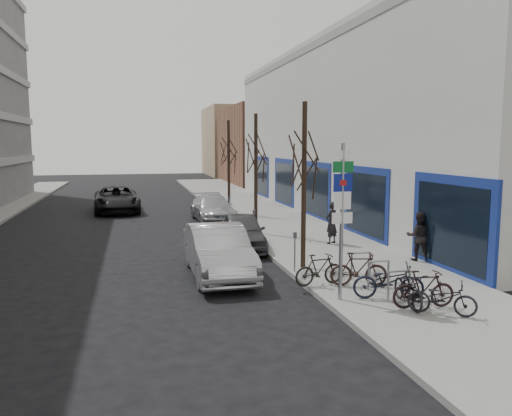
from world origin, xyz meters
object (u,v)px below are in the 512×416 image
parked_car_back (213,208)px  pedestrian_far (419,236)px  bike_far_curb (442,295)px  pedestrian_near (331,223)px  tree_mid (256,145)px  bike_mid_curb (389,278)px  bike_mid_inner (319,269)px  bike_rack (379,271)px  parked_car_mid (242,232)px  meter_front (295,248)px  tree_near (304,146)px  bike_near_left (409,285)px  meter_back (229,206)px  bike_near_right (424,289)px  parked_car_front (218,251)px  tree_far (229,145)px  lane_car (117,199)px  bike_far_inner (359,269)px  highway_sign_pole (342,212)px  meter_mid (254,222)px

parked_car_back → pedestrian_far: pedestrian_far is taller
bike_far_curb → pedestrian_near: pedestrian_near is taller
tree_mid → parked_car_back: (-1.20, 4.88, -3.40)m
pedestrian_far → bike_mid_curb: bearing=74.9°
bike_mid_inner → bike_far_curb: bike_far_curb is taller
bike_rack → parked_car_mid: parked_car_mid is taller
meter_front → pedestrian_near: size_ratio=0.74×
tree_near → pedestrian_near: tree_near is taller
meter_front → bike_near_left: (1.72, -3.84, -0.25)m
meter_back → bike_mid_inner: size_ratio=0.83×
bike_near_right → pedestrian_near: 8.09m
bike_mid_curb → parked_car_front: parked_car_front is taller
bike_mid_inner → pedestrian_far: bearing=-72.9°
tree_far → bike_mid_curb: bearing=-86.5°
bike_rack → meter_front: meter_front is taller
tree_far → meter_back: tree_far is taller
bike_mid_curb → parked_car_mid: size_ratio=0.43×
bike_near_right → bike_far_curb: 0.56m
bike_near_right → parked_car_front: (-4.32, 4.71, 0.16)m
bike_near_right → lane_car: 22.54m
meter_back → tree_near: bearing=-87.5°
bike_rack → tree_near: bearing=112.5°
bike_far_inner → pedestrian_near: bearing=-1.2°
parked_car_front → bike_mid_curb: bearing=-45.5°
highway_sign_pole → bike_near_right: highway_sign_pole is taller
meter_mid → meter_back: bearing=90.0°
bike_far_inner → parked_car_front: (-3.61, 2.56, 0.15)m
bike_rack → pedestrian_far: 4.16m
bike_rack → bike_far_curb: (0.48, -2.25, -0.03)m
meter_back → lane_car: bearing=134.7°
bike_mid_curb → bike_mid_inner: (-1.28, 1.66, -0.09)m
parked_car_front → tree_mid: bearing=66.1°
meter_back → parked_car_mid: 6.66m
meter_front → pedestrian_far: (4.65, 0.47, 0.09)m
highway_sign_pole → bike_far_inner: 2.32m
bike_near_left → bike_far_curb: (0.41, -0.81, -0.03)m
meter_mid → pedestrian_near: (2.85, -1.58, 0.09)m
bike_near_left → bike_far_curb: size_ratio=1.07×
tree_mid → pedestrian_far: size_ratio=3.20×
highway_sign_pole → bike_far_curb: highway_sign_pole is taller
bike_mid_curb → pedestrian_near: 7.32m
bike_far_inner → bike_far_curb: bearing=-148.1°
highway_sign_pole → bike_mid_curb: size_ratio=2.30×
tree_far → pedestrian_near: bearing=-76.0°
pedestrian_far → bike_far_inner: bearing=60.8°
bike_far_curb → bike_far_inner: bearing=52.1°
meter_front → meter_mid: (0.00, 5.50, 0.00)m
pedestrian_near → bike_rack: bearing=47.5°
meter_mid → parked_car_front: 5.44m
bike_rack → bike_near_left: size_ratio=1.34×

